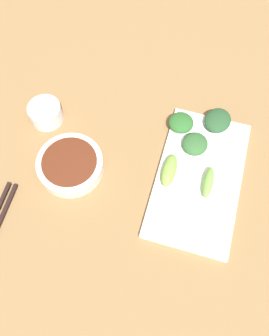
{
  "coord_description": "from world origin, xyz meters",
  "views": [
    {
      "loc": [
        0.08,
        -0.3,
        0.71
      ],
      "look_at": [
        -0.01,
        -0.0,
        0.05
      ],
      "focal_mm": 36.56,
      "sensor_mm": 36.0,
      "label": 1
    }
  ],
  "objects": [
    {
      "name": "broccoli_stalk_1",
      "position": [
        0.07,
        0.01,
        0.04
      ],
      "size": [
        0.03,
        0.08,
        0.02
      ],
      "primitive_type": "ellipsoid",
      "rotation": [
        0.0,
        0.0,
        -0.0
      ],
      "color": "#739F40",
      "rests_on": "serving_plate"
    },
    {
      "name": "tea_cup",
      "position": [
        -0.24,
        0.08,
        0.04
      ],
      "size": [
        0.08,
        0.08,
        0.05
      ],
      "primitive_type": "cylinder",
      "color": "white",
      "rests_on": "tabletop"
    },
    {
      "name": "broccoli_leafy_0",
      "position": [
        0.06,
        0.14,
        0.04
      ],
      "size": [
        0.06,
        0.06,
        0.02
      ],
      "primitive_type": "ellipsoid",
      "rotation": [
        0.0,
        0.0,
        0.07
      ],
      "color": "#275C25",
      "rests_on": "serving_plate"
    },
    {
      "name": "serving_plate",
      "position": [
        0.13,
        0.02,
        0.03
      ],
      "size": [
        0.18,
        0.32,
        0.01
      ],
      "primitive_type": "cube",
      "color": "white",
      "rests_on": "tabletop"
    },
    {
      "name": "tabletop",
      "position": [
        0.0,
        0.0,
        0.01
      ],
      "size": [
        2.1,
        2.1,
        0.02
      ],
      "primitive_type": "cube",
      "color": "olive",
      "rests_on": "ground"
    },
    {
      "name": "broccoli_leafy_3",
      "position": [
        0.11,
        0.09,
        0.04
      ],
      "size": [
        0.07,
        0.07,
        0.02
      ],
      "primitive_type": "ellipsoid",
      "rotation": [
        0.0,
        0.0,
        -0.25
      ],
      "color": "#2D5A2C",
      "rests_on": "serving_plate"
    },
    {
      "name": "broccoli_leafy_2",
      "position": [
        0.14,
        0.17,
        0.04
      ],
      "size": [
        0.08,
        0.08,
        0.02
      ],
      "primitive_type": "ellipsoid",
      "rotation": [
        0.0,
        0.0,
        -0.29
      ],
      "color": "#244927",
      "rests_on": "serving_plate"
    },
    {
      "name": "sauce_bowl",
      "position": [
        -0.14,
        -0.03,
        0.04
      ],
      "size": [
        0.14,
        0.14,
        0.04
      ],
      "color": "silver",
      "rests_on": "tabletop"
    },
    {
      "name": "broccoli_stalk_4",
      "position": [
        0.15,
        0.01,
        0.04
      ],
      "size": [
        0.02,
        0.07,
        0.03
      ],
      "primitive_type": "ellipsoid",
      "rotation": [
        0.0,
        0.0,
        0.02
      ],
      "color": "#6EAE44",
      "rests_on": "serving_plate"
    }
  ]
}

